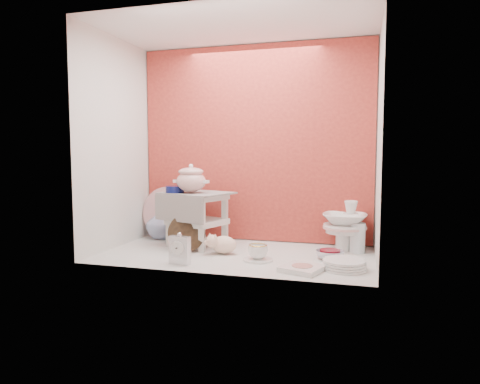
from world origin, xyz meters
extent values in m
plane|color=silver|center=(0.00, 0.00, 0.00)|extent=(1.80, 1.80, 0.00)
cube|color=#C13F30|center=(0.00, 0.50, 0.75)|extent=(1.80, 0.06, 1.50)
cube|color=silver|center=(-0.90, 0.00, 0.75)|extent=(0.06, 1.00, 1.50)
cube|color=silver|center=(0.90, 0.00, 0.75)|extent=(0.06, 1.00, 1.50)
cube|color=white|center=(0.00, 0.00, 1.50)|extent=(1.80, 1.00, 0.06)
cylinder|color=#0A124E|center=(-0.49, 0.11, 0.42)|extent=(0.16, 0.16, 0.05)
imported|color=white|center=(-0.73, 0.37, 0.13)|extent=(0.25, 0.25, 0.26)
cube|color=silver|center=(-0.26, -0.35, 0.10)|extent=(0.14, 0.07, 0.19)
ellipsoid|color=beige|center=(-0.08, -0.02, 0.07)|extent=(0.25, 0.20, 0.13)
cylinder|color=white|center=(0.18, -0.14, 0.01)|extent=(0.24, 0.24, 0.01)
imported|color=white|center=(0.18, -0.14, 0.06)|extent=(0.15, 0.15, 0.10)
cube|color=white|center=(0.49, -0.30, 0.02)|extent=(0.28, 0.28, 0.03)
cylinder|color=white|center=(0.72, -0.20, 0.03)|extent=(0.26, 0.26, 0.06)
imported|color=silver|center=(0.62, 0.03, 0.03)|extent=(0.24, 0.24, 0.06)
cylinder|color=silver|center=(0.78, 0.27, 0.10)|extent=(0.13, 0.13, 0.21)
camera|label=1|loc=(0.82, -2.77, 0.68)|focal=32.67mm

